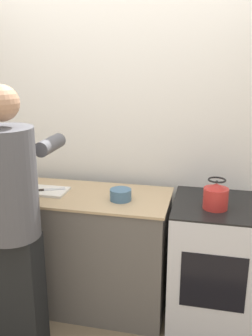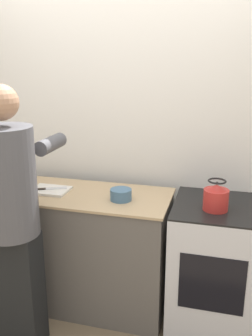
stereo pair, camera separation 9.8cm
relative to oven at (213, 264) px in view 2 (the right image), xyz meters
name	(u,v)px [view 2 (the right image)]	position (x,y,z in m)	size (l,w,h in m)	color
ground_plane	(105,329)	(-0.73, -0.32, -0.46)	(12.00, 12.00, 0.00)	#7A664C
wall_back	(130,135)	(-0.73, 0.39, 0.84)	(8.00, 0.05, 2.60)	white
counter	(77,248)	(-1.05, -0.03, 0.00)	(1.45, 0.60, 0.92)	#5B5651
oven	(213,264)	(0.00, 0.00, 0.00)	(0.60, 0.65, 0.92)	silver
person	(12,214)	(-1.25, -0.57, 0.49)	(0.39, 0.63, 1.76)	black
cutting_board	(50,190)	(-1.24, -0.05, 0.47)	(0.28, 0.22, 0.02)	silver
knife	(49,189)	(-1.25, -0.06, 0.49)	(0.25, 0.14, 0.01)	silver
kettle	(216,197)	(-0.01, -0.09, 0.55)	(0.17, 0.17, 0.21)	red
bowl_prep	(121,195)	(-0.67, -0.09, 0.50)	(0.15, 0.15, 0.08)	#426684
canister_jar	(21,171)	(-1.57, 0.11, 0.55)	(0.12, 0.12, 0.16)	tan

